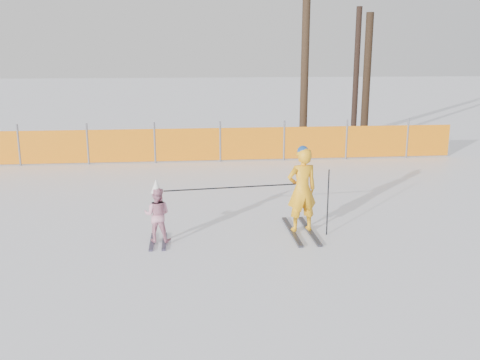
# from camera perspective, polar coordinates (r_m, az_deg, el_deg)

# --- Properties ---
(ground) EXTENTS (120.00, 120.00, 0.00)m
(ground) POSITION_cam_1_polar(r_m,az_deg,el_deg) (9.83, 0.30, -6.36)
(ground) COLOR white
(ground) RESTS_ON ground
(adult) EXTENTS (0.64, 1.64, 1.67)m
(adult) POSITION_cam_1_polar(r_m,az_deg,el_deg) (10.04, 6.61, -1.08)
(adult) COLOR black
(adult) RESTS_ON ground
(child) EXTENTS (0.54, 0.89, 1.17)m
(child) POSITION_cam_1_polar(r_m,az_deg,el_deg) (9.63, -8.83, -3.61)
(child) COLOR black
(child) RESTS_ON ground
(ski_poles) EXTENTS (3.01, 0.29, 1.25)m
(ski_poles) POSITION_cam_1_polar(r_m,az_deg,el_deg) (9.75, 2.62, -1.36)
(ski_poles) COLOR black
(ski_poles) RESTS_ON ground
(safety_fence) EXTENTS (17.42, 0.06, 1.25)m
(safety_fence) POSITION_cam_1_polar(r_m,az_deg,el_deg) (16.50, -6.85, 3.77)
(safety_fence) COLOR #595960
(safety_fence) RESTS_ON ground
(tree_trunks) EXTENTS (2.87, 2.80, 6.99)m
(tree_trunks) POSITION_cam_1_polar(r_m,az_deg,el_deg) (19.78, 10.46, 12.07)
(tree_trunks) COLOR #302115
(tree_trunks) RESTS_ON ground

